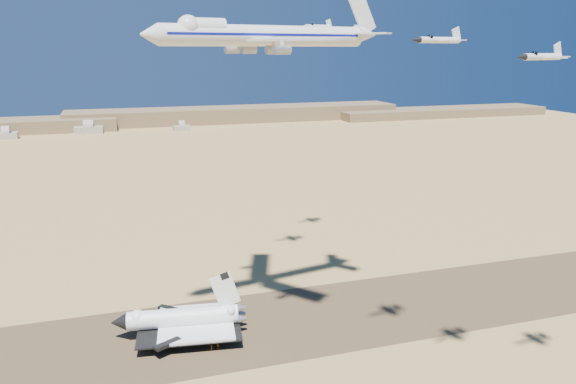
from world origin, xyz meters
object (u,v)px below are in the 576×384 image
object	(u,v)px
chase_jet_b	(542,56)
crew_b	(208,343)
shuttle	(182,320)
crew_a	(212,348)
carrier_747	(259,36)
chase_jet_e	(317,26)
crew_c	(218,346)
chase_jet_a	(438,40)
chase_jet_d	(291,33)

from	to	relation	value
chase_jet_b	crew_b	bearing A→B (deg)	120.69
shuttle	crew_b	size ratio (longest dim) A/B	22.60
crew_a	carrier_747	bearing A→B (deg)	-70.78
chase_jet_b	chase_jet_e	bearing A→B (deg)	75.22
carrier_747	crew_b	xyz separation A→B (m)	(-17.90, -0.77, -92.97)
shuttle	chase_jet_e	world-z (taller)	chase_jet_e
chase_jet_e	crew_c	bearing A→B (deg)	-142.51
carrier_747	chase_jet_e	world-z (taller)	carrier_747
chase_jet_a	chase_jet_e	distance (m)	108.02
shuttle	chase_jet_e	xyz separation A→B (m)	(67.45, 59.02, 93.68)
crew_c	chase_jet_d	world-z (taller)	chase_jet_d
crew_a	crew_c	distance (m)	2.13
shuttle	chase_jet_b	world-z (taller)	chase_jet_b
chase_jet_b	chase_jet_e	xyz separation A→B (m)	(-2.40, 127.55, 10.56)
shuttle	chase_jet_b	bearing A→B (deg)	-36.70
crew_a	shuttle	bearing A→B (deg)	37.22
chase_jet_a	chase_jet_e	world-z (taller)	chase_jet_e
crew_a	crew_c	bearing A→B (deg)	-72.59
shuttle	carrier_747	xyz separation A→B (m)	(24.77, -8.11, 88.31)
crew_a	chase_jet_e	world-z (taller)	chase_jet_e
chase_jet_d	chase_jet_e	xyz separation A→B (m)	(19.30, 23.76, 3.45)
carrier_747	chase_jet_e	xyz separation A→B (m)	(42.68, 67.13, 5.37)
chase_jet_d	chase_jet_b	bearing A→B (deg)	-83.48
chase_jet_b	carrier_747	bearing A→B (deg)	110.87
shuttle	carrier_747	distance (m)	92.08
chase_jet_e	shuttle	bearing A→B (deg)	-151.93
carrier_747	chase_jet_b	size ratio (longest dim) A/B	4.98
carrier_747	crew_a	xyz separation A→B (m)	(-17.51, -4.01, -92.98)
shuttle	crew_c	distance (m)	15.71
chase_jet_d	chase_jet_e	bearing A→B (deg)	45.62
chase_jet_a	chase_jet_d	bearing A→B (deg)	83.60
chase_jet_b	shuttle	bearing A→B (deg)	119.68
carrier_747	crew_a	bearing A→B (deg)	-177.73
carrier_747	chase_jet_b	xyz separation A→B (m)	(45.07, -60.43, -5.19)
crew_c	chase_jet_e	world-z (taller)	chase_jet_e
crew_b	crew_c	bearing A→B (deg)	-165.78
chase_jet_b	chase_jet_d	distance (m)	106.28
shuttle	chase_jet_d	bearing A→B (deg)	43.97
chase_jet_b	crew_a	bearing A→B (deg)	122.11
crew_a	crew_b	world-z (taller)	crew_b
chase_jet_d	chase_jet_e	distance (m)	30.81
chase_jet_b	crew_c	bearing A→B (deg)	120.93
shuttle	chase_jet_a	distance (m)	114.78
crew_a	chase_jet_b	distance (m)	121.67
shuttle	crew_c	world-z (taller)	shuttle
carrier_747	chase_jet_d	distance (m)	49.30
crew_b	chase_jet_e	distance (m)	133.98
shuttle	crew_a	size ratio (longest dim) A/B	22.77
crew_a	chase_jet_b	size ratio (longest dim) A/B	0.13
crew_c	chase_jet_d	xyz separation A→B (m)	(38.79, 46.97, 94.91)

